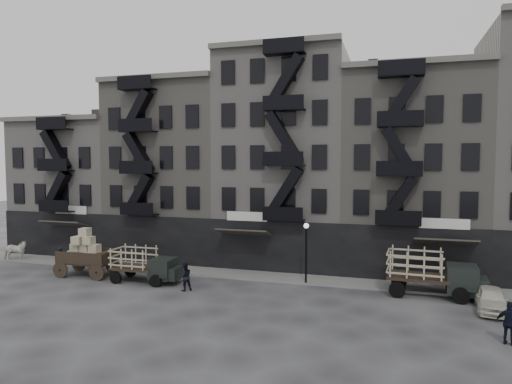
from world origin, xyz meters
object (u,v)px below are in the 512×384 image
(wagon, at_px, (85,249))
(pedestrian_west, at_px, (61,257))
(stake_truck_east, at_px, (432,270))
(pedestrian_mid, at_px, (185,277))
(horse, at_px, (15,251))
(car_east, at_px, (491,299))
(stake_truck_west, at_px, (144,262))
(policeman, at_px, (510,323))

(wagon, bearing_deg, pedestrian_west, 153.78)
(stake_truck_east, xyz_separation_m, pedestrian_mid, (-15.46, -3.37, -0.73))
(horse, xyz_separation_m, wagon, (8.76, -2.23, 1.11))
(pedestrian_west, bearing_deg, wagon, -85.74)
(car_east, bearing_deg, pedestrian_mid, -170.80)
(stake_truck_west, relative_size, policeman, 2.45)
(horse, relative_size, wagon, 0.50)
(car_east, xyz_separation_m, pedestrian_mid, (-18.47, -1.35, 0.26))
(stake_truck_west, bearing_deg, pedestrian_west, 167.21)
(horse, xyz_separation_m, policeman, (35.85, -7.41, 0.10))
(horse, relative_size, stake_truck_east, 0.36)
(car_east, height_order, pedestrian_mid, pedestrian_mid)
(wagon, height_order, pedestrian_west, wagon)
(policeman, bearing_deg, car_east, -71.71)
(horse, relative_size, policeman, 1.06)
(horse, bearing_deg, policeman, -120.03)
(wagon, xyz_separation_m, policeman, (27.09, -5.19, -1.01))
(wagon, distance_m, policeman, 27.60)
(policeman, bearing_deg, stake_truck_west, 7.95)
(wagon, xyz_separation_m, stake_truck_east, (24.26, 1.88, -0.35))
(stake_truck_west, bearing_deg, pedestrian_mid, -17.21)
(stake_truck_west, distance_m, pedestrian_mid, 3.85)
(stake_truck_west, bearing_deg, stake_truck_east, 6.51)
(horse, bearing_deg, pedestrian_west, -115.61)
(wagon, relative_size, stake_truck_east, 0.72)
(wagon, bearing_deg, stake_truck_west, -6.43)
(car_east, height_order, policeman, policeman)
(pedestrian_mid, bearing_deg, stake_truck_west, -58.45)
(stake_truck_west, distance_m, policeman, 22.47)
(horse, bearing_deg, wagon, -122.61)
(stake_truck_west, relative_size, pedestrian_west, 3.03)
(stake_truck_east, bearing_deg, policeman, -64.59)
(stake_truck_west, xyz_separation_m, car_east, (22.13, 0.23, -0.74))
(stake_truck_west, bearing_deg, policeman, -12.59)
(pedestrian_mid, height_order, policeman, policeman)
(stake_truck_east, bearing_deg, pedestrian_west, -175.77)
(car_east, xyz_separation_m, pedestrian_west, (-30.78, 1.70, 0.14))
(policeman, bearing_deg, pedestrian_mid, 8.89)
(horse, height_order, pedestrian_west, horse)
(stake_truck_east, bearing_deg, stake_truck_west, -169.71)
(pedestrian_west, bearing_deg, pedestrian_mid, -75.72)
(horse, xyz_separation_m, pedestrian_west, (5.25, -0.67, -0.09))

